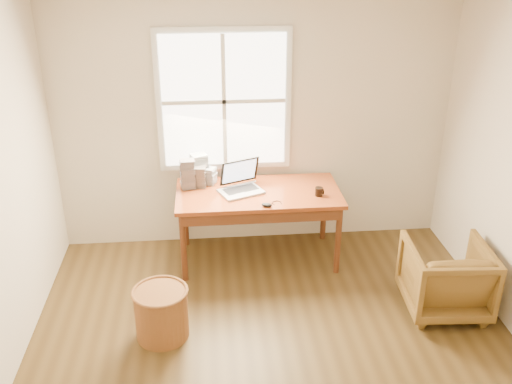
# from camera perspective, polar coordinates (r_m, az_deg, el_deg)

# --- Properties ---
(room_shell) EXTENTS (4.04, 4.54, 2.64)m
(room_shell) POSITION_cam_1_polar(r_m,az_deg,el_deg) (3.85, 2.25, -2.52)
(room_shell) COLOR #4C381A
(room_shell) RESTS_ON ground
(desk) EXTENTS (1.60, 0.80, 0.04)m
(desk) POSITION_cam_1_polar(r_m,az_deg,el_deg) (5.57, 0.23, -0.13)
(desk) COLOR brown
(desk) RESTS_ON room_shell
(armchair) EXTENTS (0.73, 0.75, 0.64)m
(armchair) POSITION_cam_1_polar(r_m,az_deg,el_deg) (5.29, 18.44, -8.08)
(armchair) COLOR brown
(armchair) RESTS_ON room_shell
(wicker_stool) EXTENTS (0.55, 0.55, 0.43)m
(wicker_stool) POSITION_cam_1_polar(r_m,az_deg,el_deg) (4.84, -9.43, -11.91)
(wicker_stool) COLOR brown
(wicker_stool) RESTS_ON room_shell
(laptop) EXTENTS (0.47, 0.48, 0.27)m
(laptop) POSITION_cam_1_polar(r_m,az_deg,el_deg) (5.49, -1.53, 1.20)
(laptop) COLOR #B4B6BC
(laptop) RESTS_ON desk
(mouse) EXTENTS (0.12, 0.10, 0.03)m
(mouse) POSITION_cam_1_polar(r_m,az_deg,el_deg) (5.26, 1.09, -1.30)
(mouse) COLOR black
(mouse) RESTS_ON desk
(coffee_mug) EXTENTS (0.08, 0.08, 0.08)m
(coffee_mug) POSITION_cam_1_polar(r_m,az_deg,el_deg) (5.49, 6.30, 0.04)
(coffee_mug) COLOR black
(coffee_mug) RESTS_ON desk
(cd_stack_a) EXTENTS (0.19, 0.18, 0.30)m
(cd_stack_a) POSITION_cam_1_polar(r_m,az_deg,el_deg) (5.73, -5.66, 2.35)
(cd_stack_a) COLOR silver
(cd_stack_a) RESTS_ON desk
(cd_stack_b) EXTENTS (0.15, 0.14, 0.21)m
(cd_stack_b) POSITION_cam_1_polar(r_m,az_deg,el_deg) (5.66, -5.73, 1.56)
(cd_stack_b) COLOR #28292E
(cd_stack_b) RESTS_ON desk
(cd_stack_c) EXTENTS (0.15, 0.13, 0.30)m
(cd_stack_c) POSITION_cam_1_polar(r_m,az_deg,el_deg) (5.61, -6.86, 1.81)
(cd_stack_c) COLOR gray
(cd_stack_c) RESTS_ON desk
(cd_stack_d) EXTENTS (0.17, 0.16, 0.17)m
(cd_stack_d) POSITION_cam_1_polar(r_m,az_deg,el_deg) (5.72, -4.74, 1.63)
(cd_stack_d) COLOR silver
(cd_stack_d) RESTS_ON desk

